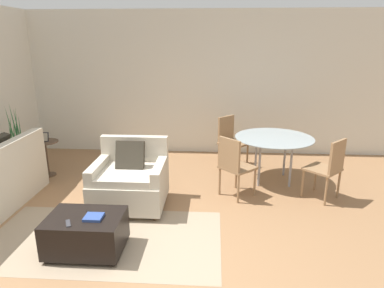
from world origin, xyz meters
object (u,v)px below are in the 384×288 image
object	(u,v)px
book_stack	(94,217)
dining_chair_far_left	(230,138)
potted_plant	(19,158)
tv_remote_primary	(91,213)
tv_remote_secondary	(68,223)
armchair	(130,181)
dining_chair_near_right	(329,165)
picture_frame	(44,137)
dining_table	(274,141)
ottoman	(86,232)
side_table	(46,152)
dining_chair_near_left	(234,163)

from	to	relation	value
book_stack	dining_chair_far_left	xyz separation A→B (m)	(1.52, 2.80, 0.09)
potted_plant	tv_remote_primary	bearing A→B (deg)	-46.05
tv_remote_secondary	potted_plant	distance (m)	2.91
armchair	dining_chair_near_right	xyz separation A→B (m)	(2.73, 0.34, 0.16)
potted_plant	dining_chair_far_left	world-z (taller)	potted_plant
picture_frame	dining_chair_near_right	distance (m)	4.43
dining_table	dining_chair_far_left	size ratio (longest dim) A/B	1.36
armchair	ottoman	size ratio (longest dim) A/B	1.20
dining_chair_far_left	book_stack	bearing A→B (deg)	-118.49
dining_chair_near_right	side_table	bearing A→B (deg)	171.73
book_stack	picture_frame	distance (m)	2.63
tv_remote_primary	dining_chair_near_right	xyz separation A→B (m)	(2.91, 1.38, 0.10)
potted_plant	side_table	distance (m)	0.52
book_stack	dining_chair_near_right	distance (m)	3.20
tv_remote_secondary	dining_chair_near_right	world-z (taller)	dining_chair_near_right
armchair	dining_chair_far_left	bearing A→B (deg)	49.54
tv_remote_primary	dining_table	size ratio (longest dim) A/B	0.11
armchair	dining_table	xyz separation A→B (m)	(2.07, 1.00, 0.30)
armchair	dining_chair_near_right	distance (m)	2.76
tv_remote_secondary	dining_chair_far_left	distance (m)	3.40
dining_chair_near_right	dining_chair_far_left	bearing A→B (deg)	135.00
ottoman	tv_remote_primary	size ratio (longest dim) A/B	6.05
ottoman	dining_chair_far_left	world-z (taller)	dining_chair_far_left
book_stack	armchair	bearing A→B (deg)	84.68
dining_chair_near_left	dining_chair_far_left	world-z (taller)	same
armchair	dining_chair_near_left	bearing A→B (deg)	13.52
armchair	tv_remote_primary	size ratio (longest dim) A/B	7.25
picture_frame	side_table	bearing A→B (deg)	-90.00
dining_chair_near_right	dining_table	bearing A→B (deg)	135.00
armchair	dining_chair_near_left	world-z (taller)	dining_chair_near_left
book_stack	side_table	world-z (taller)	side_table
armchair	side_table	xyz separation A→B (m)	(-1.65, 0.98, 0.06)
armchair	book_stack	size ratio (longest dim) A/B	5.09
tv_remote_secondary	dining_chair_near_right	bearing A→B (deg)	27.71
dining_chair_near_left	book_stack	bearing A→B (deg)	-135.70
picture_frame	dining_chair_near_right	size ratio (longest dim) A/B	0.17
dining_chair_near_right	dining_chair_far_left	xyz separation A→B (m)	(-1.32, 1.32, 0.00)
book_stack	potted_plant	xyz separation A→B (m)	(-2.04, 2.15, -0.15)
picture_frame	dining_table	world-z (taller)	picture_frame
armchair	dining_chair_far_left	size ratio (longest dim) A/B	1.06
tv_remote_primary	tv_remote_secondary	world-z (taller)	same
ottoman	tv_remote_primary	xyz separation A→B (m)	(0.04, 0.07, 0.19)
tv_remote_primary	picture_frame	world-z (taller)	picture_frame
ottoman	dining_table	size ratio (longest dim) A/B	0.65
picture_frame	potted_plant	bearing A→B (deg)	176.81
picture_frame	dining_chair_near_right	world-z (taller)	dining_chair_near_right
ottoman	dining_chair_far_left	distance (m)	3.23
picture_frame	ottoman	bearing A→B (deg)	-55.56
ottoman	potted_plant	world-z (taller)	potted_plant
dining_chair_near_left	dining_table	bearing A→B (deg)	45.00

